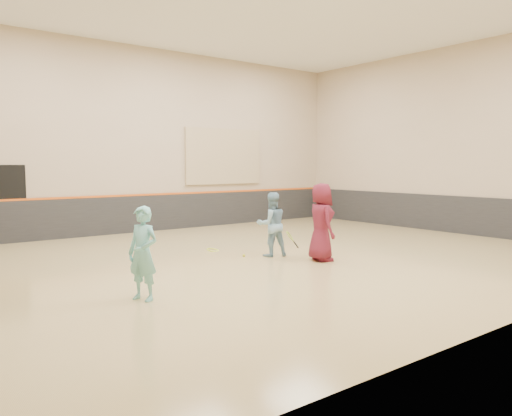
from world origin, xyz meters
TOP-DOWN VIEW (x-y plane):
  - room at (0.00, 0.00)m, footprint 15.04×12.04m
  - wainscot_back at (0.00, 5.97)m, footprint 14.90×0.04m
  - wainscot_right at (7.47, 0.00)m, footprint 0.04×11.90m
  - accent_stripe at (0.00, 5.96)m, footprint 14.90×0.03m
  - acoustic_panel at (2.80, 5.95)m, footprint 3.20×0.08m
  - doorway at (-4.50, 5.98)m, footprint 1.10×0.05m
  - girl at (-3.94, -1.76)m, footprint 0.57×0.66m
  - instructor at (0.20, 0.01)m, footprint 0.89×0.79m
  - young_man at (0.75, -1.11)m, footprint 0.83×1.01m
  - held_racket at (0.48, -0.32)m, footprint 0.37×0.37m
  - spare_racket at (-0.52, 1.52)m, footprint 0.74×0.74m
  - ball_under_racket at (-0.40, 0.33)m, footprint 0.07×0.07m
  - ball_in_hand at (0.85, -1.17)m, footprint 0.07×0.07m
  - ball_beside_spare at (-1.66, 3.39)m, footprint 0.07×0.07m

SIDE VIEW (x-z plane):
  - ball_under_racket at x=-0.40m, z-range 0.00..0.07m
  - ball_beside_spare at x=-1.66m, z-range 0.00..0.07m
  - spare_racket at x=-0.52m, z-range 0.00..0.15m
  - held_racket at x=0.48m, z-range 0.26..0.76m
  - wainscot_back at x=0.00m, z-range 0.00..1.20m
  - wainscot_right at x=7.47m, z-range 0.00..1.20m
  - girl at x=-3.94m, z-range 0.00..1.54m
  - instructor at x=0.20m, z-range 0.00..1.54m
  - room at x=0.00m, z-range -2.30..3.92m
  - young_man at x=0.75m, z-range 0.00..1.79m
  - ball_in_hand at x=0.85m, z-range 1.05..1.11m
  - doorway at x=-4.50m, z-range 0.00..2.20m
  - accent_stripe at x=0.00m, z-range 1.19..1.25m
  - acoustic_panel at x=2.80m, z-range 1.50..3.50m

